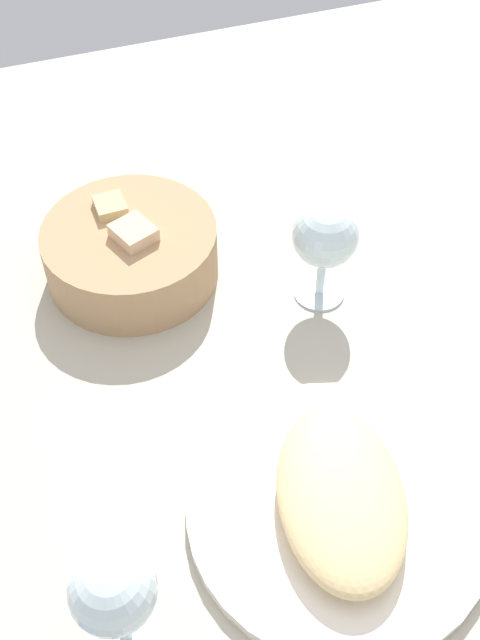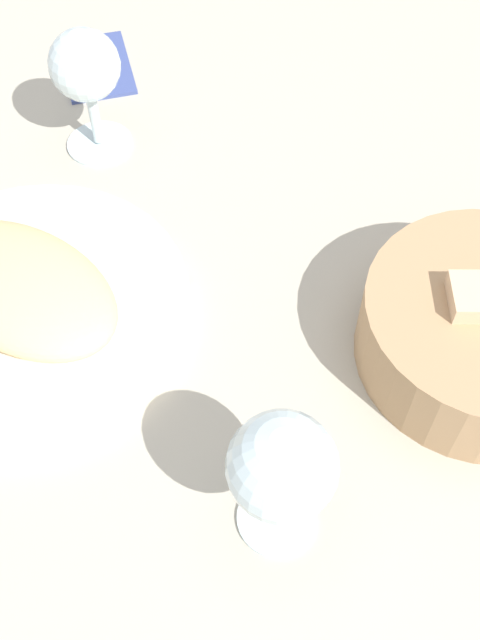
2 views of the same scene
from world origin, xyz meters
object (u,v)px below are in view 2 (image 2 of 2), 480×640
at_px(plate, 28,307).
at_px(folded_napkin, 97,65).
at_px(wine_glass_near, 282,470).
at_px(wine_glass_far, 86,73).

height_order(plate, folded_napkin, plate).
distance_m(plate, folded_napkin, 0.33).
bearing_deg(folded_napkin, wine_glass_near, -174.95).
relative_size(plate, folded_napkin, 2.47).
xyz_separation_m(wine_glass_far, folded_napkin, (-0.06, 0.11, -0.08)).
bearing_deg(wine_glass_far, plate, -78.43).
bearing_deg(plate, wine_glass_far, 101.57).
height_order(plate, wine_glass_near, wine_glass_near).
bearing_deg(wine_glass_near, folded_napkin, 131.44).
height_order(wine_glass_near, wine_glass_far, wine_glass_far).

